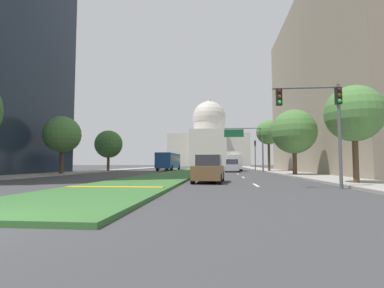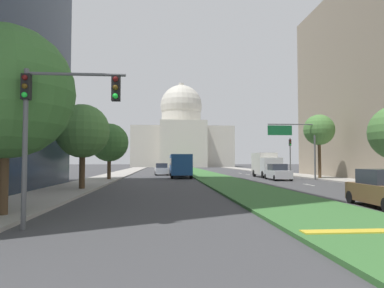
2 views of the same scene
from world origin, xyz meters
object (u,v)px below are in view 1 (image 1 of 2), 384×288
overhead_guide_sign (248,140)px  street_tree_right_far (269,133)px  street_tree_left_mid (62,135)px  city_bus (169,160)px  traffic_light_far_right (255,151)px  box_truck_delivery (234,161)px  sedan_lead_stopped (209,170)px  street_tree_right_mid (294,132)px  sedan_midblock (232,166)px  sedan_distant (162,165)px  capitol_building (209,143)px  traffic_light_near_right (321,112)px  street_tree_right_near (354,114)px  street_tree_left_far (109,144)px

overhead_guide_sign → street_tree_right_far: street_tree_right_far is taller
street_tree_left_mid → street_tree_right_far: (24.17, 13.43, 1.40)m
city_bus → traffic_light_far_right: bearing=-1.5°
box_truck_delivery → sedan_lead_stopped: bearing=-95.8°
street_tree_right_mid → box_truck_delivery: bearing=105.3°
traffic_light_far_right → street_tree_left_mid: (-22.93, -19.58, 1.04)m
sedan_midblock → box_truck_delivery: box_truck_delivery is taller
sedan_midblock → sedan_distant: bearing=132.2°
overhead_guide_sign → sedan_midblock: size_ratio=1.40×
capitol_building → sedan_midblock: capitol_building is taller
traffic_light_near_right → overhead_guide_sign: (-1.04, 27.04, 0.85)m
street_tree_right_near → street_tree_left_far: size_ratio=0.91×
city_bus → capitol_building: bearing=87.0°
sedan_distant → capitol_building: bearing=84.8°
street_tree_left_mid → street_tree_right_far: bearing=29.1°
sedan_distant → traffic_light_far_right: bearing=-22.3°
traffic_light_near_right → street_tree_right_mid: 14.88m
overhead_guide_sign → street_tree_left_mid: size_ratio=1.02×
street_tree_left_mid → city_bus: bearing=67.9°
street_tree_left_far → sedan_distant: size_ratio=1.48×
overhead_guide_sign → street_tree_left_mid: 24.37m
sedan_midblock → street_tree_right_mid: bearing=-65.3°
capitol_building → sedan_distant: (-6.56, -71.50, -9.58)m
street_tree_left_far → sedan_distant: (5.70, 13.53, -3.35)m
overhead_guide_sign → city_bus: overhead_guide_sign is taller
capitol_building → street_tree_left_far: size_ratio=5.35×
overhead_guide_sign → street_tree_right_near: (3.74, -24.44, -0.54)m
sedan_distant → box_truck_delivery: box_truck_delivery is taller
street_tree_left_mid → street_tree_right_mid: size_ratio=0.96×
street_tree_right_mid → sedan_distant: bearing=125.1°
box_truck_delivery → sedan_midblock: bearing=-94.9°
street_tree_right_far → box_truck_delivery: street_tree_right_far is taller
capitol_building → sedan_distant: 72.44m
street_tree_left_far → sedan_lead_stopped: (16.35, -23.72, -3.34)m
sedan_lead_stopped → street_tree_left_far: bearing=124.6°
street_tree_right_far → street_tree_right_near: bearing=-88.6°
street_tree_right_near → sedan_midblock: bearing=103.9°
sedan_distant → street_tree_right_mid: bearing=-54.9°
street_tree_right_far → traffic_light_far_right: bearing=101.4°
street_tree_right_far → sedan_lead_stopped: size_ratio=1.78×
traffic_light_far_right → box_truck_delivery: size_ratio=0.81×
traffic_light_far_right → overhead_guide_sign: size_ratio=0.80×
street_tree_right_mid → box_truck_delivery: 19.59m
overhead_guide_sign → traffic_light_far_right: bearing=75.6°
box_truck_delivery → street_tree_left_far: bearing=-164.2°
street_tree_right_far → overhead_guide_sign: bearing=-159.8°
street_tree_right_mid → sedan_distant: (-18.77, 26.75, -3.57)m
street_tree_right_far → sedan_midblock: (-5.42, -1.21, -4.91)m
street_tree_left_far → box_truck_delivery: bearing=15.8°
capitol_building → street_tree_right_far: size_ratio=4.44×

